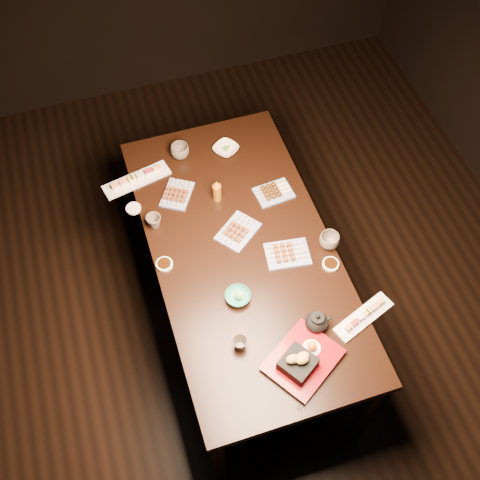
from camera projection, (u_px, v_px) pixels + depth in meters
name	position (u px, v px, depth m)	size (l,w,h in m)	color
ground	(249.00, 365.00, 3.50)	(5.00, 5.00, 0.00)	black
dining_table	(243.00, 286.00, 3.37)	(0.90, 1.80, 0.75)	black
sushi_platter_near	(364.00, 315.00, 2.83)	(0.32, 0.09, 0.04)	white
sushi_platter_far	(136.00, 178.00, 3.29)	(0.38, 0.10, 0.05)	white
yakitori_plate_center	(238.00, 229.00, 3.09)	(0.22, 0.16, 0.05)	#828EB6
yakitori_plate_right	(288.00, 252.00, 3.01)	(0.22, 0.16, 0.06)	#828EB6
yakitori_plate_left	(177.00, 192.00, 3.23)	(0.20, 0.14, 0.05)	#828EB6
tsukune_plate	(274.00, 191.00, 3.23)	(0.20, 0.14, 0.05)	#828EB6
edamame_bowl_green	(238.00, 297.00, 2.88)	(0.13, 0.13, 0.04)	#2D8B75
edamame_bowl_cream	(226.00, 149.00, 3.41)	(0.13, 0.13, 0.03)	#FAE9CD
tempura_tray	(304.00, 356.00, 2.67)	(0.32, 0.26, 0.12)	black
teacup_near_left	(240.00, 343.00, 2.73)	(0.07, 0.07, 0.07)	brown
teacup_mid_right	(329.00, 241.00, 3.04)	(0.10, 0.10, 0.08)	brown
teacup_far_left	(154.00, 221.00, 3.11)	(0.08, 0.08, 0.07)	brown
teacup_far_right	(180.00, 151.00, 3.37)	(0.10, 0.10, 0.08)	brown
teapot	(317.00, 321.00, 2.77)	(0.13, 0.13, 0.11)	black
condiment_bottle	(217.00, 190.00, 3.18)	(0.05, 0.05, 0.14)	brown
sauce_dish_west	(164.00, 264.00, 3.00)	(0.09, 0.09, 0.01)	white
sauce_dish_east	(282.00, 189.00, 3.26)	(0.09, 0.09, 0.01)	white
sauce_dish_se	(331.00, 264.00, 3.00)	(0.09, 0.09, 0.01)	white
sauce_dish_nw	(133.00, 208.00, 3.19)	(0.08, 0.08, 0.01)	white
chopsticks_near	(311.00, 387.00, 2.65)	(0.23, 0.02, 0.01)	black
chopsticks_se	(373.00, 315.00, 2.85)	(0.23, 0.02, 0.01)	black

